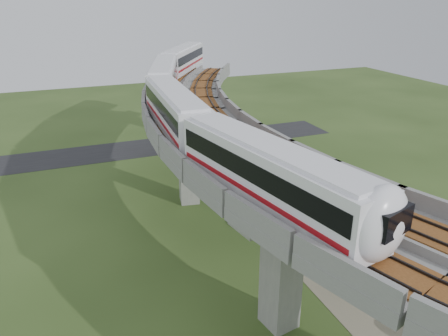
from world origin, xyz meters
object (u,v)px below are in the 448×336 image
Objects in this scene: car_red at (347,207)px; car_dark at (314,209)px; metro_train at (190,92)px; car_white at (403,288)px.

car_dark is at bearing -157.96° from car_red.
car_dark is (-3.49, 0.97, -0.02)m from car_red.
metro_train is 17.63m from car_dark.
car_dark is (0.81, 13.76, -0.00)m from car_white.
car_red is (14.23, -8.71, -11.62)m from metro_train.
metro_train is 16.51× the size of car_white.
car_white is 0.85× the size of car_dark.
metro_train is 14.10× the size of car_dark.
car_white is at bearing -172.77° from car_dark.
metro_train is 26.39m from car_white.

